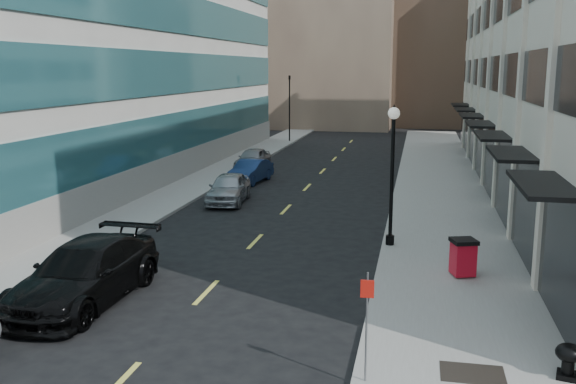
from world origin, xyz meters
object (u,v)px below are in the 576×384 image
at_px(car_blue_sedan, 250,171).
at_px(lamppost, 392,163).
at_px(traffic_signal, 290,80).
at_px(urn_planter, 569,357).
at_px(trash_bin, 463,256).
at_px(car_grey_sedan, 253,159).
at_px(car_black_pickup, 85,273).
at_px(sign_post, 367,312).
at_px(car_silver_sedan, 229,188).

distance_m(car_blue_sedan, lamppost, 15.77).
xyz_separation_m(traffic_signal, urn_planter, (15.10, -44.00, -5.09)).
bearing_deg(trash_bin, car_grey_sedan, 102.22).
distance_m(traffic_signal, car_blue_sedan, 21.84).
xyz_separation_m(traffic_signal, car_black_pickup, (2.30, -41.49, -4.83)).
bearing_deg(trash_bin, sign_post, -126.23).
bearing_deg(car_black_pickup, trash_bin, 23.46).
bearing_deg(trash_bin, lamppost, 108.31).
height_order(traffic_signal, lamppost, traffic_signal).
distance_m(car_silver_sedan, lamppost, 11.25).
relative_size(car_black_pickup, sign_post, 2.50).
bearing_deg(traffic_signal, lamppost, -72.34).
distance_m(car_silver_sedan, trash_bin, 15.01).
distance_m(traffic_signal, car_black_pickup, 41.83).
distance_m(car_blue_sedan, trash_bin, 19.69).
bearing_deg(lamppost, car_grey_sedan, 119.50).
xyz_separation_m(car_blue_sedan, car_grey_sedan, (-1.20, 5.10, 0.03)).
bearing_deg(lamppost, trash_bin, -53.18).
height_order(car_black_pickup, car_blue_sedan, car_black_pickup).
bearing_deg(car_black_pickup, sign_post, -20.19).
xyz_separation_m(car_black_pickup, car_grey_sedan, (-1.60, 25.42, -0.17)).
distance_m(traffic_signal, car_grey_sedan, 16.84).
bearing_deg(car_blue_sedan, sign_post, -61.93).
height_order(car_blue_sedan, trash_bin, trash_bin).
height_order(traffic_signal, sign_post, traffic_signal).
xyz_separation_m(car_silver_sedan, sign_post, (8.50, -18.01, 0.97)).
bearing_deg(urn_planter, car_blue_sedan, 120.04).
relative_size(car_grey_sedan, trash_bin, 3.41).
height_order(car_grey_sedan, sign_post, sign_post).
distance_m(car_blue_sedan, urn_planter, 26.37).
relative_size(traffic_signal, lamppost, 1.31).
height_order(sign_post, urn_planter, sign_post).
height_order(car_black_pickup, lamppost, lamppost).
bearing_deg(car_grey_sedan, trash_bin, -56.42).
relative_size(car_black_pickup, car_blue_sedan, 1.46).
bearing_deg(lamppost, sign_post, -90.00).
relative_size(car_silver_sedan, trash_bin, 3.59).
bearing_deg(trash_bin, car_blue_sedan, 106.81).
bearing_deg(car_silver_sedan, sign_post, -69.77).
height_order(car_black_pickup, car_grey_sedan, car_black_pickup).
bearing_deg(urn_planter, traffic_signal, 108.94).
bearing_deg(car_silver_sedan, car_grey_sedan, 93.29).
bearing_deg(traffic_signal, car_grey_sedan, -87.51).
distance_m(lamppost, sign_post, 11.20).
relative_size(car_black_pickup, car_silver_sedan, 1.38).
distance_m(car_grey_sedan, trash_bin, 24.63).
bearing_deg(car_silver_sedan, traffic_signal, 89.84).
bearing_deg(car_grey_sedan, sign_post, -67.91).
xyz_separation_m(car_grey_sedan, sign_post, (10.10, -28.94, 1.01)).
bearing_deg(sign_post, car_black_pickup, 156.00).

